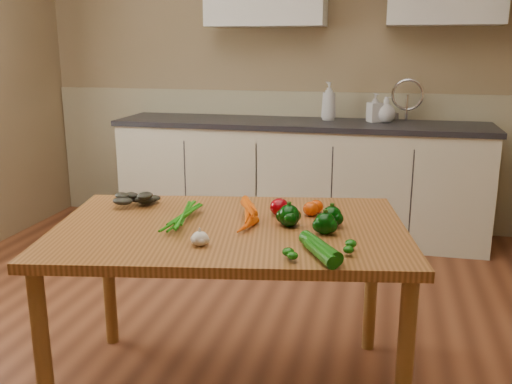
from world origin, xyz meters
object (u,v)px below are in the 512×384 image
Objects in this scene: table at (230,245)px; tomato_c at (316,207)px; pepper_a at (289,216)px; soap_bottle_c at (386,110)px; tomato_a at (279,207)px; pepper_c at (325,223)px; carrot_bunch at (228,214)px; tomato_b at (311,209)px; zucchini_a at (320,248)px; zucchini_b at (321,253)px; pepper_b at (332,216)px; leafy_greens at (136,195)px; soap_bottle_b at (375,108)px; garlic_bulb at (200,239)px; soap_bottle_a at (329,101)px.

table is 24.37× the size of tomato_c.
soap_bottle_c is at bearing 81.23° from pepper_a.
tomato_a is (-0.07, 0.14, -0.01)m from pepper_a.
tomato_a is at bearing 136.94° from pepper_c.
tomato_b is (0.32, 0.17, -0.00)m from carrot_bunch.
tomato_a is at bearing -169.63° from tomato_b.
zucchini_a is (0.40, -0.25, 0.11)m from table.
zucchini_b is at bearing -175.38° from soap_bottle_c.
carrot_bunch is at bearing -173.91° from pepper_b.
zucchini_b is (0.10, -0.50, -0.01)m from tomato_b.
leafy_greens is (-0.50, 0.19, 0.13)m from table.
pepper_b is 1.01× the size of tomato_a.
soap_bottle_b is 1.06× the size of leafy_greens.
soap_bottle_c is 2.28m from pepper_a.
carrot_bunch is at bearing -151.77° from tomato_b.
pepper_a is 0.36× the size of zucchini_a.
carrot_bunch reaches higher than garlic_bulb.
zucchini_a is at bearing 0.56° from garlic_bulb.
carrot_bunch is at bearing -17.87° from leafy_greens.
soap_bottle_b is at bearing 144.63° from soap_bottle_a.
soap_bottle_a is 1.45× the size of leafy_greens.
soap_bottle_c is 2.15m from tomato_a.
soap_bottle_b is 0.08m from soap_bottle_c.
soap_bottle_c is (0.43, -0.02, -0.05)m from soap_bottle_a.
soap_bottle_a is 2.35m from pepper_c.
pepper_a is at bearing -64.63° from tomato_a.
tomato_a is at bearing 60.11° from soap_bottle_a.
tomato_b is at bearing 24.59° from table.
soap_bottle_c reaches higher than zucchini_b.
table is 0.55m from leafy_greens.
zucchini_a is (-0.10, -2.52, -0.22)m from soap_bottle_b.
tomato_b is 0.32× the size of zucchini_b.
soap_bottle_a is 4.37× the size of tomato_b.
pepper_a is 0.18m from tomato_b.
soap_bottle_c is at bearing 85.84° from zucchini_a.
garlic_bulb is 0.44m from zucchini_a.
zucchini_a is (0.23, -0.43, -0.01)m from tomato_a.
tomato_c is (0.08, 0.21, -0.01)m from pepper_a.
soap_bottle_a reaches higher than table.
soap_bottle_c is 2.26× the size of pepper_b.
pepper_a is 0.34m from zucchini_a.
tomato_a is at bearing 64.38° from garlic_bulb.
pepper_c is at bearing -69.27° from tomato_b.
pepper_a is 1.38× the size of tomato_c.
leafy_greens is 2.44× the size of pepper_b.
table is 2.38m from soap_bottle_c.
garlic_bulb is 0.31× the size of zucchini_b.
pepper_b is 0.33m from zucchini_a.
leafy_greens is 0.64m from garlic_bulb.
pepper_c reaches higher than pepper_b.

